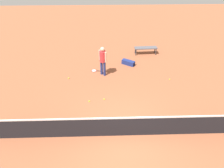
% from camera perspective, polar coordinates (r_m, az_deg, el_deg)
% --- Properties ---
extents(ground_plane, '(40.00, 40.00, 0.00)m').
position_cam_1_polar(ground_plane, '(8.27, 3.60, -14.09)').
color(ground_plane, '#9E5638').
extents(court_net, '(10.09, 0.09, 1.07)m').
position_cam_1_polar(court_net, '(7.90, 3.74, -11.71)').
color(court_net, '#4C4C51').
rests_on(court_net, ground_plane).
extents(player_near_side, '(0.48, 0.48, 1.70)m').
position_cam_1_polar(player_near_side, '(11.16, -2.61, 7.03)').
color(player_near_side, navy).
rests_on(player_near_side, ground_plane).
extents(tennis_racket_near_player, '(0.60, 0.37, 0.03)m').
position_cam_1_polar(tennis_racket_near_player, '(12.04, -4.94, 3.74)').
color(tennis_racket_near_player, red).
rests_on(tennis_racket_near_player, ground_plane).
extents(tennis_ball_near_player, '(0.07, 0.07, 0.07)m').
position_cam_1_polar(tennis_ball_near_player, '(11.63, 15.80, 1.28)').
color(tennis_ball_near_player, '#C6E033').
rests_on(tennis_ball_near_player, ground_plane).
extents(tennis_ball_by_net, '(0.07, 0.07, 0.07)m').
position_cam_1_polar(tennis_ball_by_net, '(11.54, -12.01, 1.62)').
color(tennis_ball_by_net, '#C6E033').
rests_on(tennis_ball_by_net, ground_plane).
extents(tennis_ball_midcourt, '(0.07, 0.07, 0.07)m').
position_cam_1_polar(tennis_ball_midcourt, '(9.81, -2.21, -4.25)').
color(tennis_ball_midcourt, '#C6E033').
rests_on(tennis_ball_midcourt, ground_plane).
extents(tennis_ball_baseline, '(0.07, 0.07, 0.07)m').
position_cam_1_polar(tennis_ball_baseline, '(9.75, -6.39, -4.81)').
color(tennis_ball_baseline, '#C6E033').
rests_on(tennis_ball_baseline, ground_plane).
extents(courtside_bench, '(1.52, 0.47, 0.48)m').
position_cam_1_polar(courtside_bench, '(13.92, 9.41, 9.82)').
color(courtside_bench, '#595960').
rests_on(courtside_bench, ground_plane).
extents(equipment_bag, '(0.82, 0.67, 0.28)m').
position_cam_1_polar(equipment_bag, '(12.60, 4.71, 5.94)').
color(equipment_bag, navy).
rests_on(equipment_bag, ground_plane).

